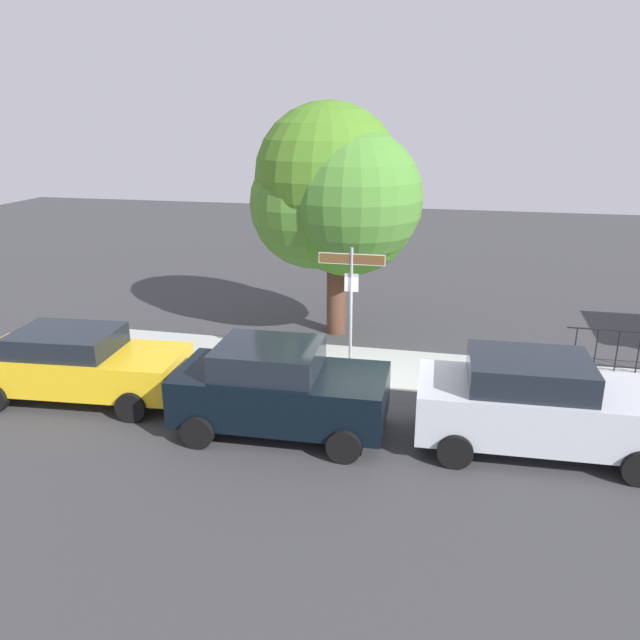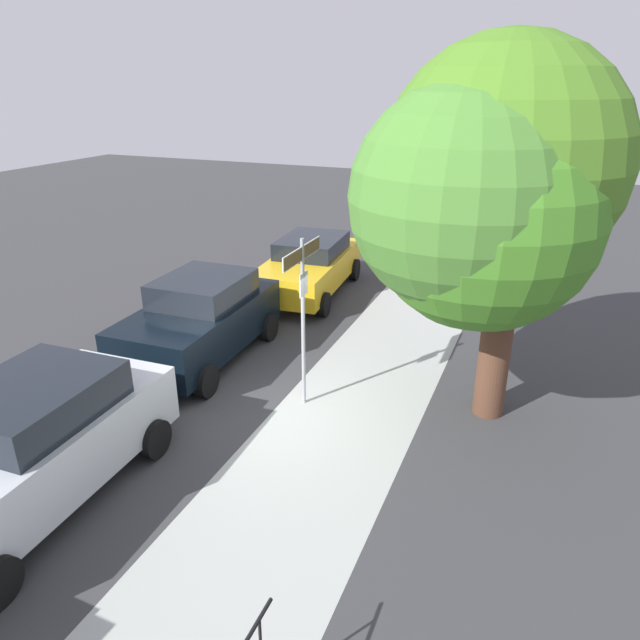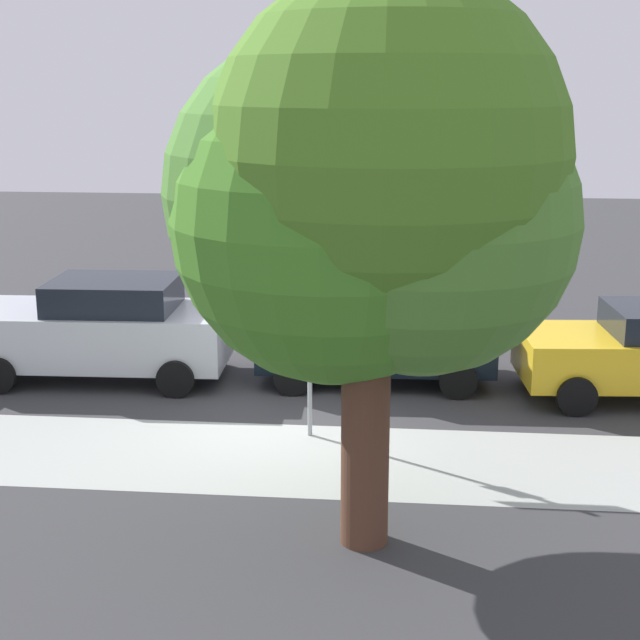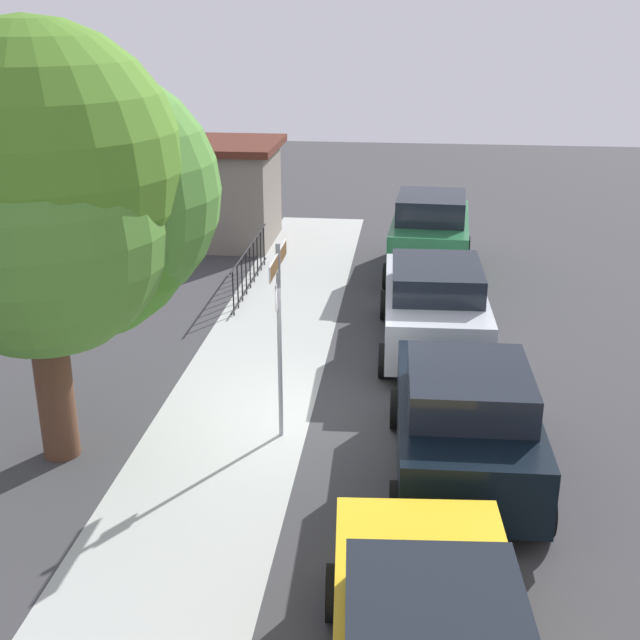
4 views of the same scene
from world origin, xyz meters
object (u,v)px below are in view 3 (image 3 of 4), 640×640
(shade_tree, at_px, (365,194))
(car_black, at_px, (378,330))
(car_silver, at_px, (104,328))
(street_sign, at_px, (309,289))

(shade_tree, relative_size, car_black, 1.54)
(car_black, xyz_separation_m, car_silver, (4.88, 0.36, 0.01))
(street_sign, bearing_deg, shade_tree, 108.09)
(street_sign, bearing_deg, car_silver, -31.89)
(street_sign, relative_size, car_silver, 0.70)
(car_silver, bearing_deg, car_black, -177.65)
(car_black, relative_size, car_silver, 0.91)
(car_silver, bearing_deg, shade_tree, 130.76)
(street_sign, height_order, shade_tree, shade_tree)
(car_silver, bearing_deg, street_sign, 146.20)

